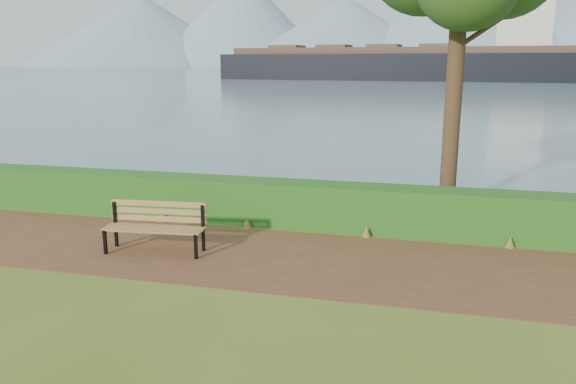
# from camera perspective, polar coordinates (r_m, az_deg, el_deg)

# --- Properties ---
(ground) EXTENTS (140.00, 140.00, 0.00)m
(ground) POSITION_cam_1_polar(r_m,az_deg,el_deg) (10.61, -2.01, -7.21)
(ground) COLOR #54631C
(ground) RESTS_ON ground
(path) EXTENTS (40.00, 3.40, 0.01)m
(path) POSITION_cam_1_polar(r_m,az_deg,el_deg) (10.87, -1.57, -6.65)
(path) COLOR #58301E
(path) RESTS_ON ground
(hedge) EXTENTS (32.00, 0.85, 1.00)m
(hedge) POSITION_cam_1_polar(r_m,az_deg,el_deg) (12.86, 1.22, -1.21)
(hedge) COLOR #1E4E16
(hedge) RESTS_ON ground
(water) EXTENTS (700.00, 510.00, 0.00)m
(water) POSITION_cam_1_polar(r_m,az_deg,el_deg) (269.58, 14.04, 11.96)
(water) COLOR slate
(water) RESTS_ON ground
(mountains) EXTENTS (585.00, 190.00, 70.00)m
(mountains) POSITION_cam_1_polar(r_m,az_deg,el_deg) (416.45, 13.18, 16.10)
(mountains) COLOR gray
(mountains) RESTS_ON ground
(bench) EXTENTS (2.01, 0.76, 0.99)m
(bench) POSITION_cam_1_polar(r_m,az_deg,el_deg) (11.37, -13.29, -3.14)
(bench) COLOR black
(bench) RESTS_ON ground
(cargo_ship) EXTENTS (72.67, 17.93, 21.84)m
(cargo_ship) POSITION_cam_1_polar(r_m,az_deg,el_deg) (116.14, 12.18, 12.62)
(cargo_ship) COLOR black
(cargo_ship) RESTS_ON ground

